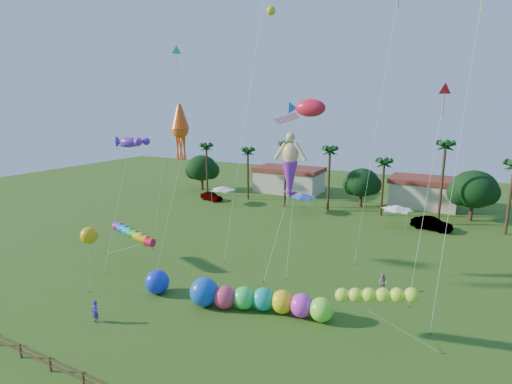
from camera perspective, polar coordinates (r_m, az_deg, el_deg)
The scene contains 19 objects.
ground at distance 29.64m, azimuth -9.73°, elevation -21.07°, with size 160.00×160.00×0.00m, color #285116.
tree_line at distance 65.60m, azimuth 16.88°, elevation 1.18°, with size 69.46×8.91×11.00m.
buildings_row at distance 73.24m, azimuth 12.59°, elevation 0.70°, with size 35.00×7.00×4.00m.
tent_row at distance 61.24m, azimuth 6.57°, elevation -0.58°, with size 31.00×4.00×0.60m.
car_a at distance 70.35m, azimuth -6.38°, elevation -0.58°, with size 1.80×4.46×1.52m, color #4C4C54.
car_b at distance 58.21m, azimuth 23.79°, elevation -4.18°, with size 1.77×5.07×1.67m, color #4C4C54.
spectator_a at distance 33.93m, azimuth -22.00°, elevation -15.55°, with size 0.65×0.42×1.77m, color #4130A9.
spectator_b at distance 38.16m, azimuth 17.65°, elevation -12.18°, with size 0.78×0.61×1.61m, color gray.
caterpillar_inflatable at distance 33.14m, azimuth -0.26°, elevation -15.06°, with size 11.73×4.57×2.40m.
blue_ball at distance 36.94m, azimuth -13.93°, elevation -12.35°, with size 2.13×2.13×2.13m, color #1934E4.
rainbow_tube at distance 42.46m, azimuth -16.54°, elevation -6.59°, with size 9.21×1.91×3.33m.
green_worm at distance 29.91m, azimuth 12.22°, elevation -14.20°, with size 9.51×2.21×3.63m.
orange_ball_kite at distance 36.98m, azimuth -22.73°, elevation -5.74°, with size 1.65×1.65×6.14m.
merman_kite at distance 38.10m, azimuth 4.87°, elevation 3.21°, with size 2.73×4.68×13.24m.
fish_kite at distance 39.72m, azimuth 7.78°, elevation 11.81°, with size 4.81×6.31×16.96m.
squid_kite at distance 36.50m, azimuth -10.78°, elevation 8.69°, with size 2.47×4.20×16.47m.
lobster_kite at distance 43.50m, azimuth -17.72°, elevation 6.79°, with size 4.45×6.46×13.30m.
delta_kite_red at distance 37.00m, azimuth 25.34°, elevation 12.64°, with size 1.60×5.03×18.10m.
delta_kite_green at distance 47.14m, azimuth -11.35°, elevation 18.64°, with size 2.22×4.22×22.72m.
Camera 1 is at (15.54, -19.40, 16.15)m, focal length 28.00 mm.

